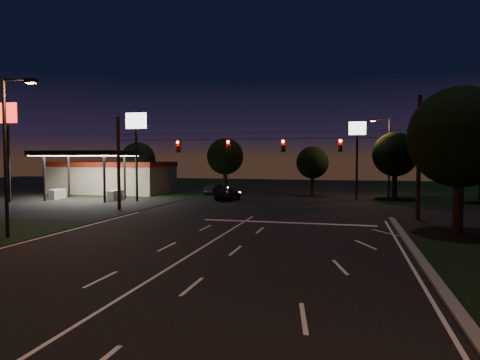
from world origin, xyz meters
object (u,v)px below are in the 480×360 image
(car_oncoming_b, at_px, (216,189))
(utility_pole_right, at_px, (417,220))
(tree_right_near, at_px, (459,138))
(car_oncoming_a, at_px, (228,194))

(car_oncoming_b, bearing_deg, utility_pole_right, 153.37)
(utility_pole_right, distance_m, tree_right_near, 7.61)
(utility_pole_right, xyz_separation_m, car_oncoming_a, (-17.25, 10.48, 0.73))
(utility_pole_right, xyz_separation_m, tree_right_near, (1.53, -4.83, 5.68))
(tree_right_near, bearing_deg, car_oncoming_b, 135.06)
(car_oncoming_a, relative_size, car_oncoming_b, 1.12)
(tree_right_near, height_order, car_oncoming_b, tree_right_near)
(tree_right_near, xyz_separation_m, car_oncoming_b, (-22.32, 22.27, -5.05))
(utility_pole_right, height_order, car_oncoming_a, utility_pole_right)
(utility_pole_right, relative_size, tree_right_near, 1.03)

